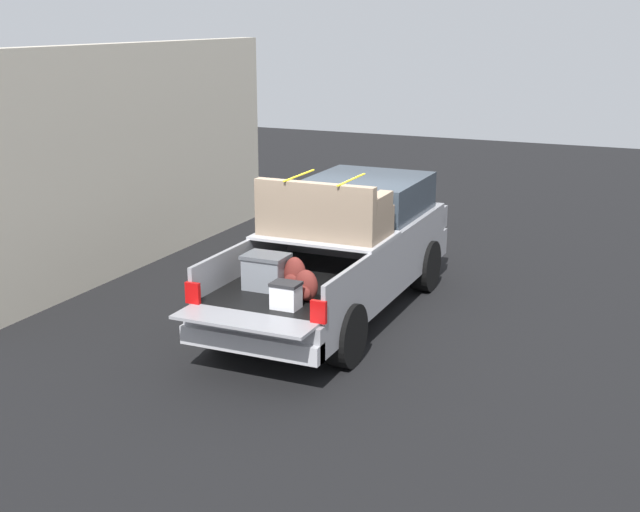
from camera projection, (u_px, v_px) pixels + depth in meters
The scene contains 3 objects.
ground_plane at pixel (336, 315), 13.01m from camera, with size 40.00×40.00×0.00m, color black.
pickup_truck at pixel (346, 247), 13.08m from camera, with size 6.05×2.06×2.23m.
building_facade at pixel (137, 156), 15.30m from camera, with size 8.58×0.36×4.00m, color beige.
Camera 1 is at (-11.31, -4.76, 4.42)m, focal length 47.44 mm.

